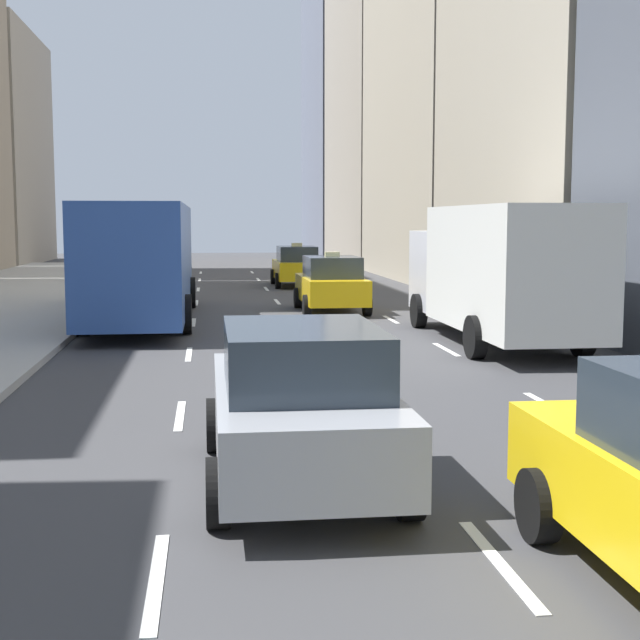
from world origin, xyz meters
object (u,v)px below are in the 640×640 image
taxi_second (331,284)px  taxi_fourth (296,266)px  city_bus (142,258)px  box_truck (497,270)px  sedan_black_near (300,403)px

taxi_second → taxi_fourth: (0.00, 11.01, 0.00)m
city_bus → box_truck: (8.41, -5.86, -0.08)m
taxi_second → city_bus: city_bus is taller
taxi_second → sedan_black_near: bearing=-98.9°
taxi_fourth → sedan_black_near: bearing=-95.5°
sedan_black_near → box_truck: box_truck is taller
taxi_fourth → box_truck: box_truck is taller
taxi_second → city_bus: size_ratio=0.38×
box_truck → city_bus: bearing=145.2°
taxi_second → box_truck: 8.08m
taxi_second → taxi_fourth: same height
box_truck → taxi_fourth: bearing=98.6°
taxi_second → sedan_black_near: (-2.80, -17.89, -0.00)m
taxi_second → taxi_fourth: size_ratio=1.00×
box_truck → sedan_black_near: bearing=-118.4°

